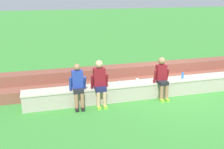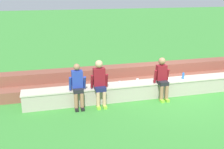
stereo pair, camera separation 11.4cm
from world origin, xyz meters
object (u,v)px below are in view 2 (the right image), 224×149
Objects in this scene: person_far_left at (78,85)px; plastic_cup_right_end at (120,83)px; person_center at (162,77)px; water_bottle_mid_right at (183,76)px; plastic_cup_left_end at (137,81)px; person_left_of_center at (100,82)px.

plastic_cup_right_end is at bearing 10.16° from person_far_left.
person_center reaches higher than person_far_left.
water_bottle_mid_right reaches higher than plastic_cup_right_end.
person_far_left is 2.00m from plastic_cup_left_end.
person_center is 0.93m from water_bottle_mid_right.
plastic_cup_left_end is at bearing 13.16° from person_left_of_center.
water_bottle_mid_right is at bearing -1.51° from plastic_cup_left_end.
person_center is 6.00× the size of water_bottle_mid_right.
person_center is 0.79m from plastic_cup_left_end.
person_left_of_center is 2.03m from person_center.
person_left_of_center is at bearing 0.18° from person_far_left.
person_far_left is 2.69m from person_center.
person_center is at bearing -9.74° from plastic_cup_right_end.
person_far_left reaches higher than plastic_cup_right_end.
plastic_cup_left_end is (-0.72, 0.30, -0.15)m from person_center.
water_bottle_mid_right is at bearing 4.26° from person_far_left.
person_left_of_center reaches higher than plastic_cup_right_end.
person_center is at bearing -163.96° from water_bottle_mid_right.
plastic_cup_right_end is at bearing 19.15° from person_left_of_center.
person_far_left is 11.22× the size of plastic_cup_right_end.
plastic_cup_right_end is (1.35, 0.24, -0.14)m from person_far_left.
person_far_left is 0.66m from person_left_of_center.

